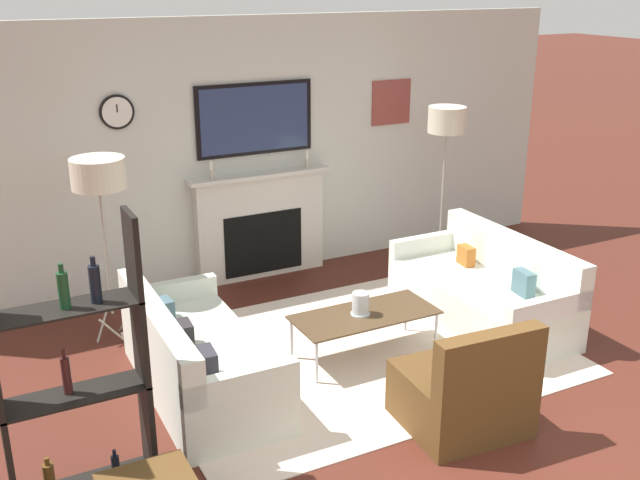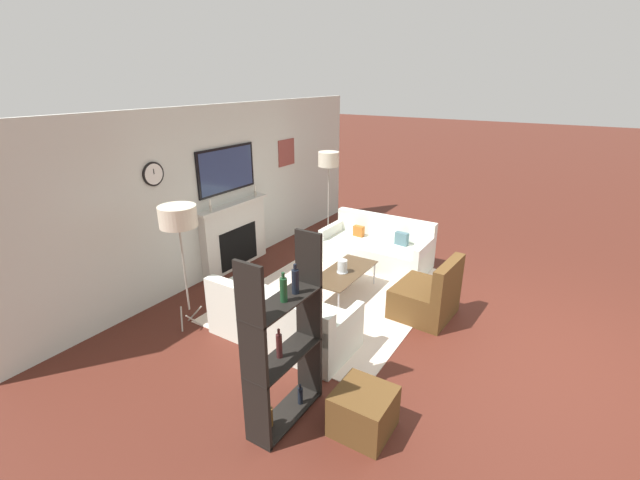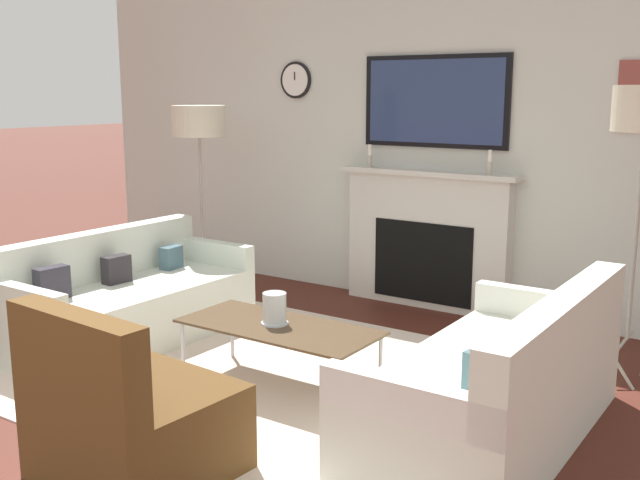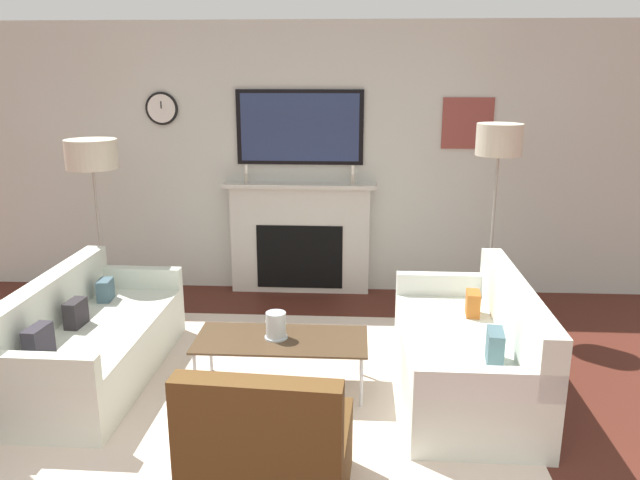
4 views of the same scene
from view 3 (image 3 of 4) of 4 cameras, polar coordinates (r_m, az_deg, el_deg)
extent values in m
cube|color=silver|center=(6.22, 8.84, 7.30)|extent=(7.43, 0.07, 2.70)
cube|color=beige|center=(6.23, 8.17, -0.12)|extent=(1.41, 0.16, 1.10)
cube|color=black|center=(6.19, 7.78, -1.70)|extent=(0.88, 0.01, 0.66)
cube|color=beige|center=(6.12, 8.23, 5.08)|extent=(1.53, 0.22, 0.04)
cylinder|color=#B2AD9E|center=(6.34, 3.81, 6.02)|extent=(0.04, 0.04, 0.10)
cylinder|color=white|center=(6.33, 3.82, 6.87)|extent=(0.03, 0.03, 0.09)
cylinder|color=#B2AD9E|center=(5.88, 12.78, 5.35)|extent=(0.04, 0.04, 0.10)
cylinder|color=white|center=(5.87, 12.82, 6.27)|extent=(0.03, 0.03, 0.09)
cube|color=black|center=(6.17, 8.75, 10.39)|extent=(1.26, 0.04, 0.73)
cube|color=navy|center=(6.15, 8.67, 10.39)|extent=(1.17, 0.01, 0.66)
cylinder|color=black|center=(6.88, -1.86, 12.09)|extent=(0.32, 0.02, 0.32)
cylinder|color=silver|center=(6.86, -1.93, 12.09)|extent=(0.28, 0.00, 0.28)
cube|color=black|center=(6.86, -1.95, 12.38)|extent=(0.01, 0.00, 0.07)
cube|color=beige|center=(4.73, -3.02, -10.63)|extent=(3.39, 2.58, 0.01)
cube|color=silver|center=(5.54, -14.26, -5.44)|extent=(0.84, 1.81, 0.42)
cube|color=silver|center=(5.69, -16.63, -1.11)|extent=(0.18, 1.80, 0.35)
cube|color=silver|center=(6.03, -8.30, -0.90)|extent=(0.82, 0.11, 0.18)
cube|color=silver|center=(4.97, -21.86, -4.26)|extent=(0.82, 0.11, 0.18)
cube|color=#45606D|center=(5.90, -11.28, -1.31)|extent=(0.11, 0.18, 0.17)
cube|color=#2B272A|center=(5.55, -15.25, -2.17)|extent=(0.11, 0.20, 0.20)
cube|color=#2F2B33|center=(5.23, -19.73, -3.12)|extent=(0.12, 0.23, 0.22)
cube|color=silver|center=(4.04, 12.67, -11.78)|extent=(0.87, 1.83, 0.41)
cube|color=silver|center=(3.80, 17.86, -7.11)|extent=(0.17, 1.83, 0.39)
cube|color=silver|center=(3.20, 6.97, -12.20)|extent=(0.86, 0.10, 0.18)
cube|color=silver|center=(4.72, 16.78, -4.82)|extent=(0.86, 0.10, 0.18)
cube|color=#45646D|center=(3.53, 12.35, -9.73)|extent=(0.13, 0.23, 0.22)
cube|color=#B05F23|center=(4.26, 16.53, -6.48)|extent=(0.12, 0.20, 0.19)
cube|color=#54381A|center=(3.69, -13.66, -13.97)|extent=(0.86, 0.80, 0.43)
cube|color=#54381A|center=(3.37, -18.05, -8.83)|extent=(0.82, 0.19, 0.43)
cube|color=#4C3823|center=(4.51, -3.17, -6.62)|extent=(1.22, 0.54, 0.02)
cylinder|color=#B7B7BC|center=(4.76, -10.39, -8.28)|extent=(0.02, 0.02, 0.38)
cylinder|color=#B7B7BC|center=(4.09, 1.36, -11.46)|extent=(0.02, 0.02, 0.38)
cylinder|color=#B7B7BC|center=(5.08, -6.72, -6.91)|extent=(0.02, 0.02, 0.38)
cylinder|color=#B7B7BC|center=(4.46, 4.63, -9.52)|extent=(0.02, 0.02, 0.38)
cylinder|color=silver|center=(4.51, -3.48, -5.24)|extent=(0.14, 0.14, 0.19)
cylinder|color=silver|center=(4.52, -3.47, -5.76)|extent=(0.08, 0.08, 0.11)
cylinder|color=silver|center=(4.53, -3.47, -6.33)|extent=(0.16, 0.16, 0.01)
cylinder|color=#9E998E|center=(6.61, -7.98, -3.21)|extent=(0.09, 0.23, 0.26)
cylinder|color=#9E998E|center=(6.77, -8.91, -2.90)|extent=(0.17, 0.19, 0.26)
cylinder|color=#9E998E|center=(6.60, -9.63, -3.29)|extent=(0.23, 0.07, 0.26)
cylinder|color=#9E998E|center=(6.52, -9.02, 2.80)|extent=(0.02, 0.02, 1.14)
cylinder|color=beige|center=(6.46, -9.22, 8.95)|extent=(0.45, 0.45, 0.26)
cylinder|color=#9E998E|center=(5.14, 21.56, -8.04)|extent=(0.17, 0.19, 0.29)
cylinder|color=#9E998E|center=(4.96, 21.72, -8.75)|extent=(0.23, 0.07, 0.29)
cylinder|color=#9E998E|center=(4.86, 22.94, 0.16)|extent=(0.02, 0.02, 1.26)
camera|label=1|loc=(5.89, -73.42, 16.12)|focal=42.00mm
camera|label=2|loc=(7.80, -52.81, 16.61)|focal=24.00mm
camera|label=4|loc=(2.24, -75.79, 14.97)|focal=35.00mm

